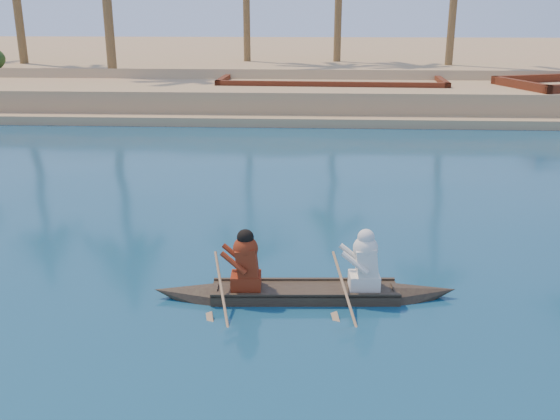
# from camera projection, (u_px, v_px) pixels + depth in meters

# --- Properties ---
(sandy_embankment) EXTENTS (150.00, 51.00, 1.50)m
(sandy_embankment) POSITION_uv_depth(u_px,v_px,m) (213.00, 62.00, 49.63)
(sandy_embankment) COLOR tan
(sandy_embankment) RESTS_ON ground
(shrub_cluster) EXTENTS (100.00, 6.00, 2.40)m
(shrub_cluster) POSITION_uv_depth(u_px,v_px,m) (169.00, 74.00, 34.83)
(shrub_cluster) COLOR #1F3D16
(shrub_cluster) RESTS_ON ground
(canoe) EXTENTS (5.26, 0.98, 1.44)m
(canoe) POSITION_uv_depth(u_px,v_px,m) (305.00, 283.00, 10.71)
(canoe) COLOR #3F3322
(canoe) RESTS_ON ground
(barge_mid) EXTENTS (10.87, 3.97, 1.79)m
(barge_mid) POSITION_uv_depth(u_px,v_px,m) (331.00, 96.00, 30.28)
(barge_mid) COLOR #5E2314
(barge_mid) RESTS_ON ground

